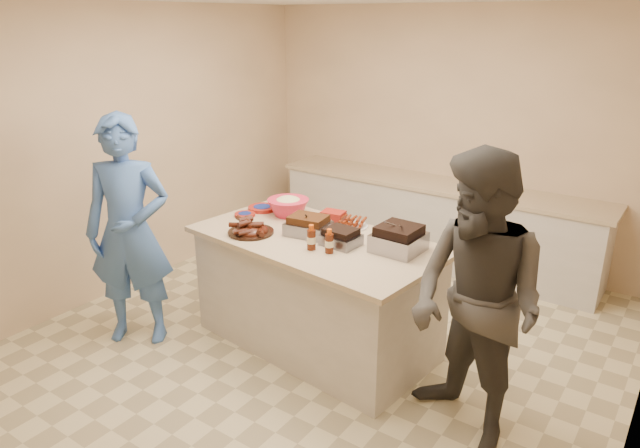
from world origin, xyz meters
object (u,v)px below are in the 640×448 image
Objects in this scene: rib_platter at (251,233)px; plastic_cup at (285,211)px; bbq_bottle_b at (329,253)px; guest_gray at (463,432)px; coleslaw_bowl at (288,215)px; mustard_bottle at (311,228)px; bbq_bottle_a at (311,249)px; guest_blue at (142,335)px; island at (317,342)px; roasting_pan at (398,251)px.

plastic_cup is (-0.12, 0.59, 0.00)m from rib_platter.
bbq_bottle_b reaches higher than guest_gray.
plastic_cup is at bearing 141.21° from coleslaw_bowl.
rib_platter is 3.53× the size of plastic_cup.
coleslaw_bowl reaches higher than mustard_bottle.
guest_blue is at bearing -158.41° from bbq_bottle_a.
coleslaw_bowl reaches higher than island.
mustard_bottle is 1.73m from guest_blue.
rib_platter is 0.60m from plastic_cup.
bbq_bottle_a is 0.10× the size of guest_blue.
plastic_cup is (-0.09, 0.07, 0.00)m from coleslaw_bowl.
island is 5.92× the size of roasting_pan.
coleslaw_bowl is at bearing 20.61° from guest_blue.
roasting_pan is at bearing 174.82° from guest_gray.
bbq_bottle_b is 1.51m from guest_gray.
bbq_bottle_b is at bearing -32.90° from coleslaw_bowl.
rib_platter is 0.52m from coleslaw_bowl.
coleslaw_bowl is 0.19× the size of guest_gray.
rib_platter is 0.19× the size of guest_blue.
guest_blue is (-1.12, -0.93, -0.94)m from mustard_bottle.
bbq_bottle_a reaches higher than roasting_pan.
guest_blue is 2.74m from guest_gray.
guest_gray is (1.90, -0.13, -0.94)m from rib_platter.
roasting_pan is 1.31m from guest_gray.
bbq_bottle_b is (0.25, -0.19, 0.94)m from island.
mustard_bottle reaches higher than island.
bbq_bottle_b reaches higher than guest_blue.
bbq_bottle_a is 1.86× the size of plastic_cup.
rib_platter is 2.13m from guest_gray.
guest_blue is at bearing -143.12° from island.
mustard_bottle is at bearing 6.33° from guest_blue.
plastic_cup is 2.34m from guest_gray.
coleslaw_bowl is at bearing 147.10° from bbq_bottle_b.
bbq_bottle_a is at bearing -145.26° from roasting_pan.
rib_platter is 3.37× the size of mustard_bottle.
bbq_bottle_a reaches higher than guest_blue.
plastic_cup is (-0.43, 0.21, 0.00)m from mustard_bottle.
bbq_bottle_a reaches higher than island.
rib_platter is 0.59m from bbq_bottle_a.
rib_platter is 1.18m from roasting_pan.
mustard_bottle is at bearing -22.21° from coleslaw_bowl.
island is 0.99m from bbq_bottle_b.
guest_blue is at bearing -121.06° from plastic_cup.
mustard_bottle reaches higher than guest_blue.
plastic_cup is at bearing 154.27° from island.
mustard_bottle is (-0.28, 0.38, 0.00)m from bbq_bottle_a.
guest_gray is (1.42, -0.34, 0.00)m from island.
guest_gray is at bearing -5.73° from bbq_bottle_a.
bbq_bottle_b is (0.74, 0.02, 0.00)m from rib_platter.
mustard_bottle is at bearing 142.41° from island.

